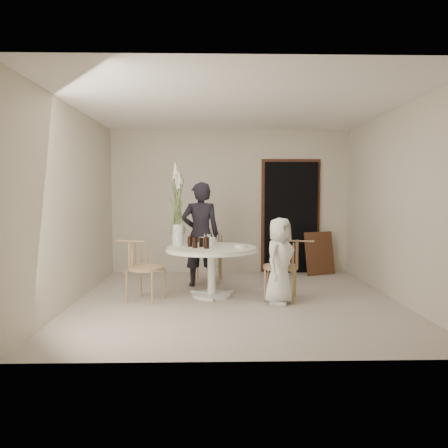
{
  "coord_description": "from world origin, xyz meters",
  "views": [
    {
      "loc": [
        -0.32,
        -6.07,
        1.51
      ],
      "look_at": [
        -0.17,
        0.3,
        1.06
      ],
      "focal_mm": 35.0,
      "sensor_mm": 36.0,
      "label": 1
    }
  ],
  "objects_px": {
    "chair_left": "(138,261)",
    "boy": "(280,261)",
    "chair_right": "(289,261)",
    "flower_vase": "(178,208)",
    "girl": "(201,234)",
    "table": "(212,255)",
    "chair_far": "(209,247)",
    "birthday_cake": "(207,242)"
  },
  "relations": [
    {
      "from": "chair_right",
      "to": "birthday_cake",
      "type": "height_order",
      "value": "birthday_cake"
    },
    {
      "from": "chair_left",
      "to": "boy",
      "type": "xyz_separation_m",
      "value": [
        1.97,
        -0.27,
        0.04
      ]
    },
    {
      "from": "birthday_cake",
      "to": "boy",
      "type": "bearing_deg",
      "value": -31.57
    },
    {
      "from": "birthday_cake",
      "to": "flower_vase",
      "type": "distance_m",
      "value": 0.67
    },
    {
      "from": "table",
      "to": "boy",
      "type": "xyz_separation_m",
      "value": [
        0.93,
        -0.44,
        -0.03
      ]
    },
    {
      "from": "chair_far",
      "to": "flower_vase",
      "type": "height_order",
      "value": "flower_vase"
    },
    {
      "from": "birthday_cake",
      "to": "flower_vase",
      "type": "height_order",
      "value": "flower_vase"
    },
    {
      "from": "chair_left",
      "to": "boy",
      "type": "bearing_deg",
      "value": -77.98
    },
    {
      "from": "table",
      "to": "chair_left",
      "type": "distance_m",
      "value": 1.05
    },
    {
      "from": "chair_right",
      "to": "boy",
      "type": "height_order",
      "value": "boy"
    },
    {
      "from": "chair_right",
      "to": "flower_vase",
      "type": "xyz_separation_m",
      "value": [
        -1.6,
        0.44,
        0.73
      ]
    },
    {
      "from": "table",
      "to": "boy",
      "type": "height_order",
      "value": "boy"
    },
    {
      "from": "girl",
      "to": "birthday_cake",
      "type": "xyz_separation_m",
      "value": [
        0.12,
        -0.58,
        -0.06
      ]
    },
    {
      "from": "girl",
      "to": "flower_vase",
      "type": "distance_m",
      "value": 0.77
    },
    {
      "from": "chair_right",
      "to": "chair_left",
      "type": "distance_m",
      "value": 2.13
    },
    {
      "from": "table",
      "to": "chair_far",
      "type": "height_order",
      "value": "chair_far"
    },
    {
      "from": "girl",
      "to": "birthday_cake",
      "type": "distance_m",
      "value": 0.6
    },
    {
      "from": "chair_right",
      "to": "boy",
      "type": "bearing_deg",
      "value": -24.45
    },
    {
      "from": "chair_far",
      "to": "chair_left",
      "type": "bearing_deg",
      "value": -120.67
    },
    {
      "from": "table",
      "to": "girl",
      "type": "height_order",
      "value": "girl"
    },
    {
      "from": "flower_vase",
      "to": "chair_far",
      "type": "bearing_deg",
      "value": 65.68
    },
    {
      "from": "table",
      "to": "girl",
      "type": "relative_size",
      "value": 0.79
    },
    {
      "from": "chair_right",
      "to": "boy",
      "type": "xyz_separation_m",
      "value": [
        -0.17,
        -0.22,
        0.03
      ]
    },
    {
      "from": "birthday_cake",
      "to": "flower_vase",
      "type": "bearing_deg",
      "value": 174.52
    },
    {
      "from": "boy",
      "to": "birthday_cake",
      "type": "bearing_deg",
      "value": 93.23
    },
    {
      "from": "chair_right",
      "to": "flower_vase",
      "type": "bearing_deg",
      "value": -91.9
    },
    {
      "from": "birthday_cake",
      "to": "table",
      "type": "bearing_deg",
      "value": -69.06
    },
    {
      "from": "flower_vase",
      "to": "boy",
      "type": "bearing_deg",
      "value": -24.48
    },
    {
      "from": "table",
      "to": "chair_far",
      "type": "relative_size",
      "value": 1.49
    },
    {
      "from": "table",
      "to": "boy",
      "type": "distance_m",
      "value": 1.03
    },
    {
      "from": "boy",
      "to": "flower_vase",
      "type": "relative_size",
      "value": 0.94
    },
    {
      "from": "table",
      "to": "flower_vase",
      "type": "height_order",
      "value": "flower_vase"
    },
    {
      "from": "girl",
      "to": "flower_vase",
      "type": "bearing_deg",
      "value": 53.14
    },
    {
      "from": "boy",
      "to": "girl",
      "type": "bearing_deg",
      "value": 77.8
    },
    {
      "from": "girl",
      "to": "flower_vase",
      "type": "height_order",
      "value": "flower_vase"
    },
    {
      "from": "chair_right",
      "to": "flower_vase",
      "type": "distance_m",
      "value": 1.82
    },
    {
      "from": "chair_right",
      "to": "boy",
      "type": "relative_size",
      "value": 0.73
    },
    {
      "from": "girl",
      "to": "boy",
      "type": "distance_m",
      "value": 1.65
    },
    {
      "from": "girl",
      "to": "flower_vase",
      "type": "relative_size",
      "value": 1.35
    },
    {
      "from": "chair_far",
      "to": "chair_left",
      "type": "xyz_separation_m",
      "value": [
        -0.98,
        -1.39,
        -0.03
      ]
    },
    {
      "from": "birthday_cake",
      "to": "chair_right",
      "type": "bearing_deg",
      "value": -18.81
    },
    {
      "from": "boy",
      "to": "birthday_cake",
      "type": "relative_size",
      "value": 4.73
    }
  ]
}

